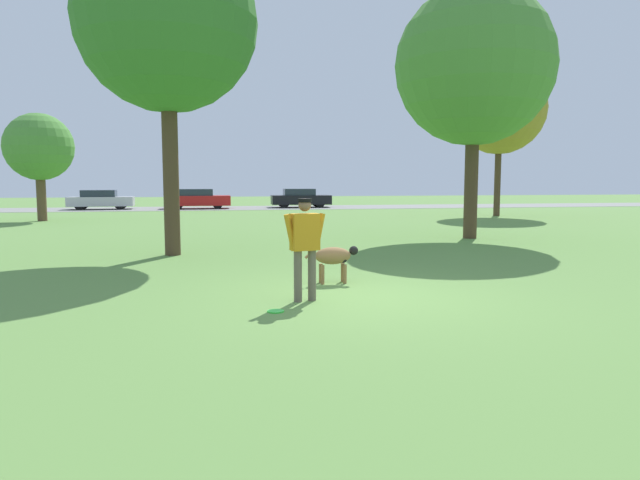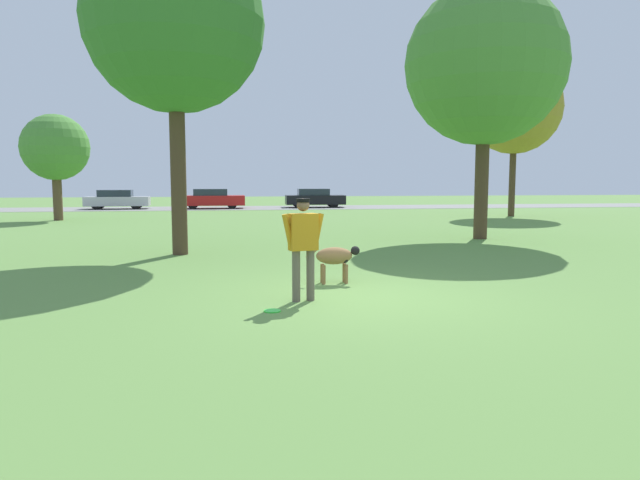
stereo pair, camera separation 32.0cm
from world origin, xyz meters
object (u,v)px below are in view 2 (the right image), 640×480
object	(u,v)px
parked_car_red	(212,199)
parked_car_silver	(117,200)
dog	(336,257)
tree_far_right	(515,108)
frisbee	(272,311)
tree_near_right	(485,65)
tree_far_left	(55,148)
tree_near_left	(174,23)
person	(303,241)
parked_car_black	(315,198)

from	to	relation	value
parked_car_red	parked_car_silver	bearing A→B (deg)	176.80
dog	tree_far_right	xyz separation A→B (m)	(13.13, 18.32, 5.26)
frisbee	tree_near_right	world-z (taller)	tree_near_right
dog	tree_near_right	bearing A→B (deg)	49.33
dog	tree_far_left	world-z (taller)	tree_far_left
tree_far_left	parked_car_silver	bearing A→B (deg)	86.17
tree_near_right	tree_near_left	size ratio (longest dim) A/B	1.01
person	parked_car_black	xyz separation A→B (m)	(4.97, 31.47, -0.31)
tree_near_right	parked_car_black	distance (m)	23.30
tree_far_left	parked_car_black	distance (m)	18.33
tree_near_right	dog	bearing A→B (deg)	-130.58
dog	parked_car_red	size ratio (longest dim) A/B	0.24
tree_far_right	parked_car_silver	bearing A→B (deg)	152.99
dog	tree_far_left	xyz separation A→B (m)	(-10.10, 18.81, 2.98)
dog	parked_car_black	distance (m)	30.26
tree_near_left	tree_near_right	bearing A→B (deg)	15.01
parked_car_black	tree_far_right	bearing A→B (deg)	-50.51
person	frisbee	world-z (taller)	person
tree_far_left	parked_car_red	size ratio (longest dim) A/B	1.16
person	parked_car_red	world-z (taller)	person
frisbee	parked_car_silver	distance (m)	32.93
person	tree_far_right	distance (m)	24.69
frisbee	tree_far_right	xyz separation A→B (m)	(14.50, 20.47, 5.75)
parked_car_red	parked_car_black	distance (m)	7.22
dog	tree_near_left	xyz separation A→B (m)	(-3.23, 4.76, 5.37)
tree_near_right	tree_near_left	world-z (taller)	tree_near_right
parked_car_black	dog	bearing A→B (deg)	-95.99
frisbee	tree_far_left	bearing A→B (deg)	112.63
frisbee	parked_car_red	size ratio (longest dim) A/B	0.06
frisbee	tree_near_left	size ratio (longest dim) A/B	0.03
frisbee	parked_car_silver	world-z (taller)	parked_car_silver
person	tree_near_right	distance (m)	12.21
tree_near_left	parked_car_black	xyz separation A→B (m)	(7.39, 25.21, -5.20)
tree_far_right	parked_car_black	size ratio (longest dim) A/B	1.93
tree_near_right	parked_car_red	bearing A→B (deg)	112.76
frisbee	tree_far_right	bearing A→B (deg)	54.70
dog	parked_car_silver	world-z (taller)	parked_car_silver
tree_near_left	parked_car_silver	xyz separation A→B (m)	(-6.13, 25.02, -5.22)
person	dog	bearing A→B (deg)	48.20
dog	tree_far_right	distance (m)	23.14
frisbee	parked_car_red	bearing A→B (deg)	93.04
parked_car_silver	parked_car_red	world-z (taller)	parked_car_red
dog	frisbee	world-z (taller)	dog
frisbee	parked_car_silver	xyz separation A→B (m)	(-8.00, 31.94, 0.63)
tree_near_left	parked_car_red	world-z (taller)	tree_near_left
dog	tree_near_right	size ratio (longest dim) A/B	0.13
frisbee	parked_car_red	distance (m)	31.70
parked_car_red	person	bearing A→B (deg)	-86.44
tree_near_left	parked_car_black	size ratio (longest dim) A/B	1.91
tree_far_left	tree_near_left	xyz separation A→B (m)	(6.87, -14.04, 2.39)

